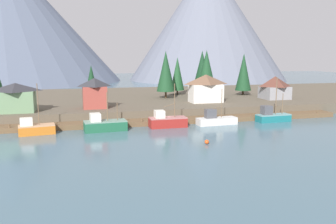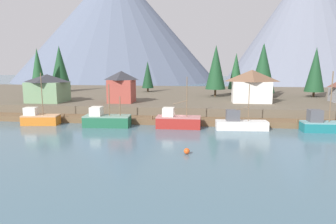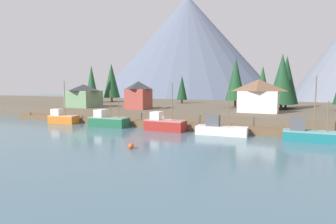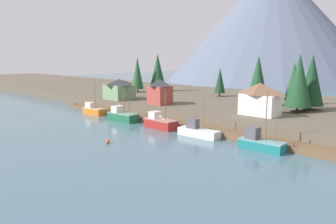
{
  "view_description": "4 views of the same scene",
  "coord_description": "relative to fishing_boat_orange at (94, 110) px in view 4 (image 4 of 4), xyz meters",
  "views": [
    {
      "loc": [
        -16.83,
        -67.69,
        13.64
      ],
      "look_at": [
        2.06,
        3.06,
        2.21
      ],
      "focal_mm": 38.37,
      "sensor_mm": 36.0,
      "label": 1
    },
    {
      "loc": [
        5.41,
        -51.19,
        10.46
      ],
      "look_at": [
        -1.36,
        1.54,
        2.11
      ],
      "focal_mm": 32.87,
      "sensor_mm": 36.0,
      "label": 2
    },
    {
      "loc": [
        22.54,
        -46.1,
        7.93
      ],
      "look_at": [
        -1.1,
        3.49,
        2.83
      ],
      "focal_mm": 30.11,
      "sensor_mm": 36.0,
      "label": 3
    },
    {
      "loc": [
        49.01,
        -48.14,
        14.45
      ],
      "look_at": [
        -0.22,
        1.57,
        2.92
      ],
      "focal_mm": 35.59,
      "sensor_mm": 36.0,
      "label": 4
    }
  ],
  "objects": [
    {
      "name": "ground_plane",
      "position": [
        23.44,
        21.91,
        -1.57
      ],
      "size": [
        400.0,
        400.0,
        1.0
      ],
      "primitive_type": "cube",
      "color": "#476675"
    },
    {
      "name": "dock",
      "position": [
        23.44,
        3.9,
        -0.57
      ],
      "size": [
        80.0,
        4.0,
        1.6
      ],
      "color": "brown",
      "rests_on": "ground_plane"
    },
    {
      "name": "shoreline_bank",
      "position": [
        23.44,
        33.91,
        0.18
      ],
      "size": [
        400.0,
        56.0,
        2.5
      ],
      "primitive_type": "cube",
      "color": "brown",
      "rests_on": "ground_plane"
    },
    {
      "name": "mountain_west_peak",
      "position": [
        -29.63,
        147.22,
        34.6
      ],
      "size": [
        126.81,
        126.81,
        71.35
      ],
      "primitive_type": "cone",
      "color": "slate",
      "rests_on": "ground_plane"
    },
    {
      "name": "fishing_boat_orange",
      "position": [
        0.0,
        0.0,
        0.0
      ],
      "size": [
        6.39,
        3.46,
        8.98
      ],
      "rotation": [
        0.0,
        0.0,
        0.13
      ],
      "color": "#CC6B1E",
      "rests_on": "ground_plane"
    },
    {
      "name": "fishing_boat_green",
      "position": [
        11.98,
        -0.1,
        0.08
      ],
      "size": [
        7.86,
        3.66,
        7.13
      ],
      "rotation": [
        0.0,
        0.0,
        0.06
      ],
      "color": "#1E5B3D",
      "rests_on": "ground_plane"
    },
    {
      "name": "fishing_boat_red",
      "position": [
        24.04,
        0.3,
        0.1
      ],
      "size": [
        7.21,
        2.92,
        8.42
      ],
      "rotation": [
        0.0,
        0.0,
        0.0
      ],
      "color": "maroon",
      "rests_on": "ground_plane"
    },
    {
      "name": "fishing_boat_white",
      "position": [
        34.18,
        0.26,
        -0.11
      ],
      "size": [
        8.33,
        3.02,
        7.25
      ],
      "rotation": [
        0.0,
        0.0,
        0.06
      ],
      "color": "silver",
      "rests_on": "ground_plane"
    },
    {
      "name": "fishing_boat_teal",
      "position": [
        46.89,
        0.31,
        0.07
      ],
      "size": [
        7.25,
        2.91,
        9.35
      ],
      "rotation": [
        0.0,
        0.0,
        0.04
      ],
      "color": "#196B70",
      "rests_on": "ground_plane"
    },
    {
      "name": "house_red",
      "position": [
        11.17,
        12.65,
        4.76
      ],
      "size": [
        5.27,
        4.84,
        6.53
      ],
      "color": "#9E4238",
      "rests_on": "shoreline_bank"
    },
    {
      "name": "house_white",
      "position": [
        37.88,
        15.73,
        4.88
      ],
      "size": [
        8.09,
        4.61,
        6.76
      ],
      "color": "silver",
      "rests_on": "shoreline_bank"
    },
    {
      "name": "house_green",
      "position": [
        -4.52,
        11.56,
        4.39
      ],
      "size": [
        7.56,
        6.78,
        5.82
      ],
      "color": "#6B8E66",
      "rests_on": "shoreline_bank"
    },
    {
      "name": "conifer_near_left",
      "position": [
        42.38,
        30.65,
        8.28
      ],
      "size": [
        5.67,
        5.67,
        12.68
      ],
      "color": "#4C3823",
      "rests_on": "shoreline_bank"
    },
    {
      "name": "conifer_near_right",
      "position": [
        41.67,
        25.41,
        8.42
      ],
      "size": [
        5.73,
        5.73,
        12.75
      ],
      "color": "#4C3823",
      "rests_on": "shoreline_bank"
    },
    {
      "name": "conifer_mid_left",
      "position": [
        -13.41,
        35.26,
        8.67
      ],
      "size": [
        5.65,
        5.65,
        13.08
      ],
      "color": "#4C3823",
      "rests_on": "shoreline_bank"
    },
    {
      "name": "conifer_mid_right",
      "position": [
        -16.15,
        28.24,
        8.06
      ],
      "size": [
        4.11,
        4.11,
        12.11
      ],
      "color": "#4C3823",
      "rests_on": "shoreline_bank"
    },
    {
      "name": "conifer_back_left",
      "position": [
        11.84,
        37.63,
        6.31
      ],
      "size": [
        3.34,
        3.34,
        8.7
      ],
      "color": "#4C3823",
      "rests_on": "shoreline_bank"
    },
    {
      "name": "conifer_back_right",
      "position": [
        36.3,
        34.82,
        7.47
      ],
      "size": [
        4.06,
        4.06,
        10.83
      ],
      "color": "#4C3823",
      "rests_on": "shoreline_bank"
    },
    {
      "name": "conifer_centre",
      "position": [
        30.77,
        27.07,
        8.58
      ],
      "size": [
        4.89,
        4.89,
        12.5
      ],
      "color": "#4C3823",
      "rests_on": "shoreline_bank"
    },
    {
      "name": "channel_buoy",
      "position": [
        26.6,
        -14.46,
        -0.72
      ],
      "size": [
        0.7,
        0.7,
        0.7
      ],
      "primitive_type": "sphere",
      "color": "#E04C19",
      "rests_on": "ground_plane"
    }
  ]
}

